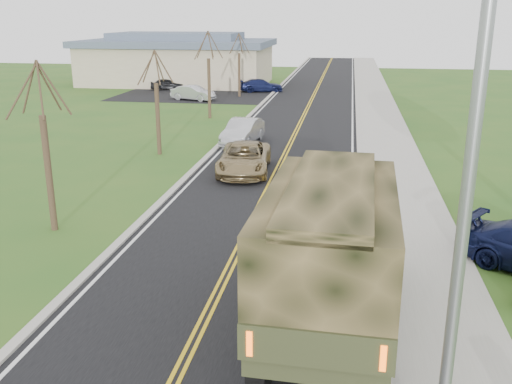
# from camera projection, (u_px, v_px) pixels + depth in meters

# --- Properties ---
(road) EXTENTS (8.00, 120.00, 0.01)m
(road) POSITION_uv_depth(u_px,v_px,m) (308.00, 108.00, 48.04)
(road) COLOR black
(road) RESTS_ON ground
(curb_right) EXTENTS (0.30, 120.00, 0.12)m
(curb_right) POSITION_uv_depth(u_px,v_px,m) (357.00, 109.00, 47.39)
(curb_right) COLOR #9E998E
(curb_right) RESTS_ON ground
(sidewalk_right) EXTENTS (3.20, 120.00, 0.10)m
(sidewalk_right) POSITION_uv_depth(u_px,v_px,m) (379.00, 109.00, 47.12)
(sidewalk_right) COLOR #9E998E
(sidewalk_right) RESTS_ON ground
(curb_left) EXTENTS (0.30, 120.00, 0.10)m
(curb_left) POSITION_uv_depth(u_px,v_px,m) (259.00, 106.00, 48.66)
(curb_left) COLOR #9E998E
(curb_left) RESTS_ON ground
(street_light) EXTENTS (1.65, 0.22, 8.00)m
(street_light) POSITION_uv_depth(u_px,v_px,m) (453.00, 249.00, 7.80)
(street_light) COLOR gray
(street_light) RESTS_ON ground
(bare_tree_a) EXTENTS (1.93, 2.26, 6.08)m
(bare_tree_a) POSITION_uv_depth(u_px,v_px,m) (47.00, 160.00, 20.05)
(bare_tree_a) COLOR #38281C
(bare_tree_a) RESTS_ON ground
(bare_tree_b) EXTENTS (1.83, 2.14, 5.73)m
(bare_tree_b) POSITION_uv_depth(u_px,v_px,m) (157.00, 110.00, 31.41)
(bare_tree_b) COLOR #38281C
(bare_tree_b) RESTS_ON ground
(bare_tree_c) EXTENTS (2.04, 2.39, 6.42)m
(bare_tree_c) POSITION_uv_depth(u_px,v_px,m) (209.00, 81.00, 42.63)
(bare_tree_c) COLOR #38281C
(bare_tree_c) RESTS_ON ground
(bare_tree_d) EXTENTS (1.88, 2.20, 5.91)m
(bare_tree_d) POSITION_uv_depth(u_px,v_px,m) (239.00, 70.00, 54.01)
(bare_tree_d) COLOR #38281C
(bare_tree_d) RESTS_ON ground
(commercial_building) EXTENTS (25.50, 21.50, 5.65)m
(commercial_building) POSITION_uv_depth(u_px,v_px,m) (178.00, 59.00, 64.75)
(commercial_building) COLOR tan
(commercial_building) RESTS_ON ground
(military_truck) EXTENTS (3.07, 8.14, 4.01)m
(military_truck) POSITION_uv_depth(u_px,v_px,m) (331.00, 243.00, 13.57)
(military_truck) COLOR black
(military_truck) RESTS_ON ground
(suv_champagne) EXTENTS (2.87, 5.43, 1.46)m
(suv_champagne) POSITION_uv_depth(u_px,v_px,m) (244.00, 158.00, 28.16)
(suv_champagne) COLOR #8D784F
(suv_champagne) RESTS_ON ground
(sedan_silver) EXTENTS (2.10, 4.70, 1.50)m
(sedan_silver) POSITION_uv_depth(u_px,v_px,m) (243.00, 132.00, 34.53)
(sedan_silver) COLOR #ACACB1
(sedan_silver) RESTS_ON ground
(lot_car_dark) EXTENTS (3.76, 2.32, 1.20)m
(lot_car_dark) POSITION_uv_depth(u_px,v_px,m) (167.00, 84.00, 59.65)
(lot_car_dark) COLOR black
(lot_car_dark) RESTS_ON ground
(lot_car_silver) EXTENTS (4.39, 2.59, 1.37)m
(lot_car_silver) POSITION_uv_depth(u_px,v_px,m) (193.00, 93.00, 52.25)
(lot_car_silver) COLOR #B7B7BC
(lot_car_silver) RESTS_ON ground
(lot_car_navy) EXTENTS (4.78, 3.01, 1.29)m
(lot_car_navy) POSITION_uv_depth(u_px,v_px,m) (261.00, 85.00, 58.12)
(lot_car_navy) COLOR #11163E
(lot_car_navy) RESTS_ON ground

